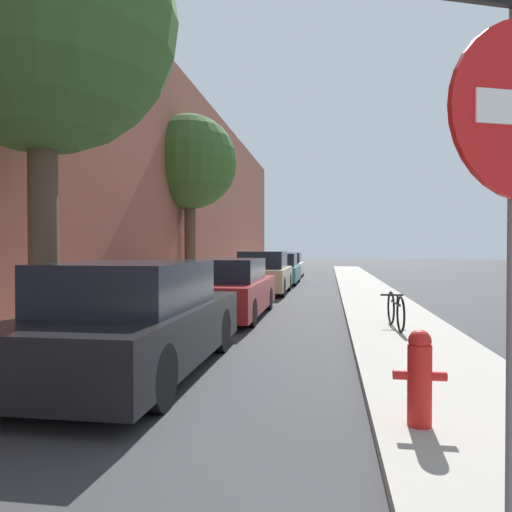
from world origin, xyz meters
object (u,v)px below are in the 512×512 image
Objects in this scene: parked_car_champagne at (264,274)px; street_tree_far at (190,163)px; fire_hydrant at (420,376)px; parked_car_white at (286,266)px; bicycle at (396,310)px; parked_car_teal at (278,270)px; street_tree_near at (42,19)px; parked_car_red at (228,289)px; parked_car_black at (135,321)px.

parked_car_champagne is 0.65× the size of street_tree_far.
fire_hydrant is at bearing -65.94° from street_tree_far.
parked_car_champagne is 1.03× the size of parked_car_white.
bicycle is at bearing -65.58° from parked_car_champagne.
parked_car_teal reaches higher than parked_car_white.
parked_car_red is at bearing 68.95° from street_tree_near.
street_tree_near reaches higher than parked_car_black.
bicycle is at bearing 42.97° from parked_car_black.
street_tree_far is at bearing 114.06° from fire_hydrant.
fire_hydrant is at bearing -76.72° from parked_car_champagne.
street_tree_far is (-2.71, -0.10, 4.03)m from parked_car_champagne.
bicycle is (6.29, -7.77, -4.28)m from street_tree_far.
street_tree_near reaches higher than parked_car_teal.
parked_car_red is 5.60× the size of fire_hydrant.
street_tree_near is (-1.86, -15.60, 4.36)m from parked_car_teal.
street_tree_near is (-1.81, -20.49, 4.35)m from parked_car_white.
street_tree_far is (-2.66, -9.83, 4.09)m from parked_car_white.
fire_hydrant is at bearing -25.35° from street_tree_near.
parked_car_teal is at bearing 89.92° from parked_car_champagne.
street_tree_near is (-1.86, -10.75, 4.29)m from parked_car_champagne.
street_tree_far reaches higher than parked_car_white.
parked_car_teal is 13.21m from bicycle.
parked_car_champagne reaches higher than parked_car_white.
parked_car_teal is 16.31m from street_tree_near.
parked_car_red is 2.86× the size of bicycle.
parked_car_teal is (0.06, 10.90, -0.01)m from parked_car_red.
fire_hydrant is (3.09, -13.10, -0.17)m from parked_car_champagne.
street_tree_far is 7.71× the size of fire_hydrant.
parked_car_teal is (0.01, 4.85, -0.06)m from parked_car_champagne.
bicycle is (3.75, 3.50, -0.23)m from parked_car_black.
street_tree_near reaches higher than bicycle.
bicycle is (3.57, -12.72, -0.19)m from parked_car_teal.
parked_car_white is 0.59× the size of street_tree_near.
parked_car_black is 3.70m from fire_hydrant.
bicycle is at bearing -26.61° from parked_car_red.
parked_car_champagne reaches higher than bicycle.
parked_car_black is 1.13× the size of parked_car_white.
parked_car_white is (-0.06, 4.89, 0.00)m from parked_car_teal.
parked_car_red reaches higher than parked_car_white.
street_tree_near is 10.69m from street_tree_far.
parked_car_red is 6.65m from street_tree_near.
parked_car_white reaches higher than fire_hydrant.
parked_car_black reaches higher than bicycle.
parked_car_teal is at bearing 99.75° from fire_hydrant.
parked_car_champagne is 0.60× the size of street_tree_near.
parked_car_teal is 18.21m from fire_hydrant.
street_tree_far is at bearing -118.81° from parked_car_teal.
parked_car_black is 0.66× the size of street_tree_near.
street_tree_far reaches higher than parked_car_black.
parked_car_champagne is 2.57× the size of bicycle.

